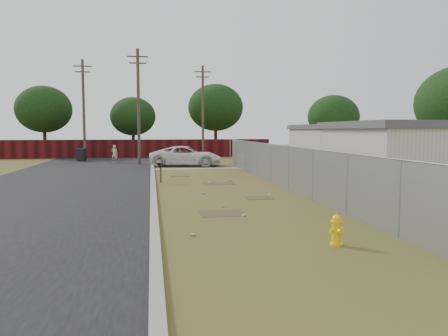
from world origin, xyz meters
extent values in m
plane|color=brown|center=(0.00, 0.00, 0.00)|extent=(120.00, 120.00, 0.00)
cube|color=black|center=(-7.50, 8.00, 0.01)|extent=(9.00, 60.00, 0.02)
cube|color=#9F9C94|center=(-3.00, 8.00, 0.06)|extent=(0.25, 60.00, 0.12)
cube|color=#9F9C94|center=(0.00, 11.50, 0.01)|extent=(6.20, 1.00, 0.03)
cylinder|color=gray|center=(3.10, -9.00, 1.00)|extent=(0.06, 0.06, 2.00)
cylinder|color=gray|center=(3.10, -6.00, 1.00)|extent=(0.06, 0.06, 2.00)
cylinder|color=gray|center=(3.10, -3.00, 1.00)|extent=(0.06, 0.06, 2.00)
cylinder|color=gray|center=(3.10, 0.00, 1.00)|extent=(0.06, 0.06, 2.00)
cylinder|color=gray|center=(3.10, 3.00, 1.00)|extent=(0.06, 0.06, 2.00)
cylinder|color=gray|center=(3.10, 6.00, 1.00)|extent=(0.06, 0.06, 2.00)
cylinder|color=gray|center=(3.10, 9.00, 1.00)|extent=(0.06, 0.06, 2.00)
cylinder|color=gray|center=(3.10, 12.00, 1.00)|extent=(0.06, 0.06, 2.00)
cylinder|color=gray|center=(3.10, 15.00, 1.00)|extent=(0.06, 0.06, 2.00)
cylinder|color=gray|center=(3.10, 1.00, 2.00)|extent=(0.04, 26.00, 0.04)
cube|color=slate|center=(3.10, 1.00, 1.00)|extent=(0.01, 26.00, 2.00)
cube|color=black|center=(3.16, 1.00, 0.30)|extent=(0.03, 26.00, 0.60)
cube|color=#4A1011|center=(-6.00, 25.00, 0.90)|extent=(30.00, 0.12, 1.80)
cylinder|color=brown|center=(-4.00, 16.00, 4.50)|extent=(0.24, 0.24, 9.00)
cube|color=brown|center=(-4.00, 16.00, 8.40)|extent=(1.60, 0.10, 0.10)
cube|color=brown|center=(-4.00, 16.00, 7.90)|extent=(1.30, 0.10, 0.10)
cylinder|color=brown|center=(-9.00, 22.00, 4.50)|extent=(0.24, 0.24, 9.00)
cube|color=brown|center=(-9.00, 22.00, 8.40)|extent=(1.60, 0.10, 0.10)
cube|color=brown|center=(-9.00, 22.00, 7.90)|extent=(1.30, 0.10, 0.10)
cylinder|color=brown|center=(2.00, 24.00, 4.50)|extent=(0.24, 0.24, 9.00)
cube|color=brown|center=(2.00, 24.00, 8.40)|extent=(1.60, 0.10, 0.10)
cube|color=brown|center=(2.00, 24.00, 7.90)|extent=(1.30, 0.10, 0.10)
cube|color=beige|center=(9.00, -2.00, 1.40)|extent=(8.00, 6.00, 2.80)
cube|color=#4C4C51|center=(9.00, -2.00, 2.95)|extent=(8.32, 6.24, 0.30)
cube|color=beige|center=(10.50, 9.00, 1.40)|extent=(7.00, 6.00, 2.80)
cube|color=#4C4C51|center=(10.50, 9.00, 2.95)|extent=(7.28, 6.24, 0.30)
cylinder|color=#362818|center=(-14.00, 29.00, 1.65)|extent=(0.36, 0.36, 3.30)
ellipsoid|color=black|center=(-14.00, 29.00, 4.88)|extent=(5.70, 5.70, 4.84)
cylinder|color=#362818|center=(-5.00, 30.00, 1.43)|extent=(0.36, 0.36, 2.86)
ellipsoid|color=black|center=(-5.00, 30.00, 4.23)|extent=(4.94, 4.94, 4.20)
cylinder|color=#362818|center=(4.00, 29.00, 1.76)|extent=(0.36, 0.36, 3.52)
ellipsoid|color=black|center=(4.00, 29.00, 5.20)|extent=(6.08, 6.08, 5.17)
cylinder|color=#362818|center=(13.00, 18.00, 1.32)|extent=(0.36, 0.36, 2.64)
ellipsoid|color=black|center=(13.00, 18.00, 3.90)|extent=(4.56, 4.56, 3.88)
cylinder|color=yellow|center=(1.26, -9.36, 0.03)|extent=(0.37, 0.37, 0.06)
cylinder|color=yellow|center=(1.26, -9.36, 0.30)|extent=(0.26, 0.26, 0.53)
cylinder|color=yellow|center=(1.26, -9.36, 0.57)|extent=(0.34, 0.34, 0.05)
sphere|color=yellow|center=(1.26, -9.36, 0.65)|extent=(0.25, 0.25, 0.21)
cylinder|color=yellow|center=(1.26, -9.36, 0.76)|extent=(0.04, 0.04, 0.06)
cylinder|color=yellow|center=(1.13, -9.39, 0.37)|extent=(0.11, 0.12, 0.10)
cylinder|color=yellow|center=(1.39, -9.33, 0.37)|extent=(0.11, 0.12, 0.10)
cylinder|color=yellow|center=(1.29, -9.49, 0.37)|extent=(0.15, 0.14, 0.13)
cube|color=brown|center=(-2.60, 3.76, 0.44)|extent=(0.10, 0.10, 0.88)
cube|color=black|center=(-2.60, 3.76, 0.91)|extent=(0.30, 0.45, 0.16)
cylinder|color=black|center=(-2.60, 3.76, 0.99)|extent=(0.30, 0.45, 0.16)
cube|color=red|center=(-2.69, 3.55, 0.91)|extent=(0.03, 0.04, 0.09)
imported|color=white|center=(-0.44, 14.16, 0.76)|extent=(5.81, 3.46, 1.51)
imported|color=tan|center=(-6.06, 18.08, 0.76)|extent=(0.65, 0.56, 1.51)
cube|color=black|center=(-9.10, 20.65, 0.53)|extent=(0.78, 0.78, 1.06)
cube|color=black|center=(-9.10, 20.65, 1.08)|extent=(0.86, 0.86, 0.09)
cylinder|color=black|center=(-8.84, 20.26, 0.11)|extent=(0.10, 0.23, 0.22)
cylinder|color=silver|center=(-0.18, -5.58, 0.04)|extent=(0.12, 0.10, 0.07)
cylinder|color=#B7B6BC|center=(-0.59, -3.89, 0.04)|extent=(0.07, 0.10, 0.07)
cylinder|color=silver|center=(1.79, -1.48, 0.04)|extent=(0.09, 0.11, 0.07)
cylinder|color=#B7B6BC|center=(-2.02, -7.90, 0.04)|extent=(0.12, 0.10, 0.07)
cylinder|color=silver|center=(-0.09, 3.25, 0.04)|extent=(0.12, 0.11, 0.07)
cylinder|color=#B7B6BC|center=(-0.90, -0.55, 0.04)|extent=(0.12, 0.11, 0.07)
cylinder|color=#B7B6BC|center=(1.11, 3.97, 0.04)|extent=(0.10, 0.08, 0.07)
camera|label=1|loc=(-3.05, -18.97, 2.74)|focal=35.00mm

